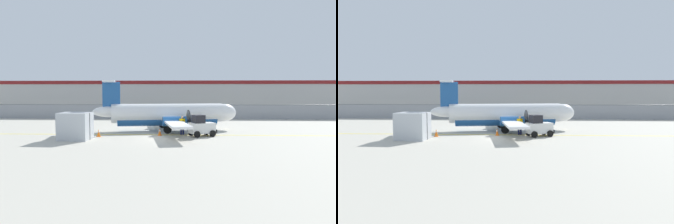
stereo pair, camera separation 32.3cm
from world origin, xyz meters
The scene contains 15 objects.
ground_plane centered at (0.00, 2.00, 0.00)m, with size 140.00×140.00×0.01m.
perimeter_fence centered at (0.00, 18.00, 1.12)m, with size 98.00×0.10×2.10m.
parking_lot_strip centered at (0.00, 29.50, 0.06)m, with size 98.00×17.00×0.12m.
background_building centered at (0.00, 47.99, 3.26)m, with size 91.00×8.10×6.50m.
commuter_airplane centered at (0.01, 5.11, 1.60)m, with size 14.49×16.04×4.92m.
baggage_tug centered at (2.86, 1.28, 0.86)m, with size 2.57×2.07×1.88m.
ground_crew_worker centered at (1.20, 2.21, 0.95)m, with size 0.55×0.40×1.70m.
cargo_container centered at (-7.49, -0.96, 1.10)m, with size 2.51×2.13×2.20m.
traffic_cone_near_left centered at (-0.81, 1.61, 0.31)m, with size 0.36×0.36×0.64m.
traffic_cone_near_right centered at (-6.05, 0.71, 0.31)m, with size 0.36×0.36×0.64m.
parked_car_0 centered at (-12.75, 33.36, 0.89)m, with size 4.38×2.41×1.58m.
parked_car_1 centered at (-6.09, 24.52, 0.89)m, with size 4.33×2.29×1.58m.
parked_car_2 centered at (0.75, 25.25, 0.89)m, with size 4.32×2.26×1.58m.
parked_car_3 centered at (6.96, 29.84, 0.89)m, with size 4.39×2.44×1.58m.
parked_car_4 centered at (14.15, 23.05, 0.89)m, with size 4.26×2.13×1.58m.
Camera 1 is at (1.01, -24.78, 3.86)m, focal length 32.00 mm.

